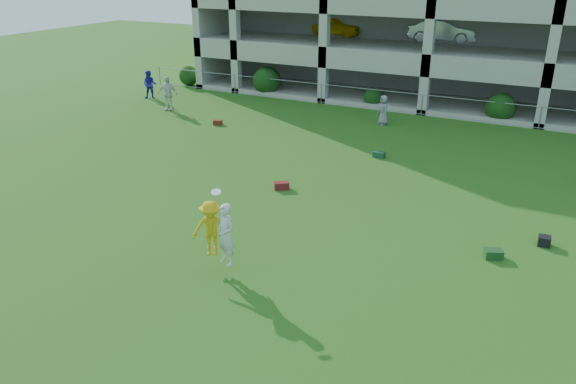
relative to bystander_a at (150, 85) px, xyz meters
The scene contains 12 objects.
ground 22.12m from the bystander_a, 44.21° to the right, with size 100.00×100.00×0.00m, color #235114.
bystander_a is the anchor object (origin of this frame).
bystander_b 3.31m from the bystander_a, 33.04° to the right, with size 1.13×0.47×1.93m, color silver.
bystander_c 14.55m from the bystander_a, ahead, with size 0.75×0.49×1.54m, color gray.
bag_red_a 16.75m from the bystander_a, 33.77° to the right, with size 0.55×0.30×0.28m, color #591B0F.
bag_green_c 24.47m from the bystander_a, 27.11° to the right, with size 0.50×0.35×0.26m, color #193C16.
crate_d 24.99m from the bystander_a, 22.75° to the right, with size 0.35×0.35×0.30m, color black.
bag_red_f 7.58m from the bystander_a, 23.74° to the right, with size 0.45×0.28×0.24m, color #59180F.
bag_green_g 16.56m from the bystander_a, 14.59° to the right, with size 0.50×0.30×0.25m, color #153B23.
frisbee_contest 21.46m from the bystander_a, 45.55° to the right, with size 1.51×1.04×2.08m.
fence 16.25m from the bystander_a, 12.75° to the left, with size 36.06×0.06×1.20m.
shrub_row 20.89m from the bystander_a, 11.84° to the left, with size 34.38×2.52×3.50m.
Camera 1 is at (7.08, -11.14, 8.07)m, focal length 35.00 mm.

